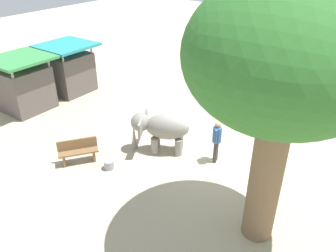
{
  "coord_description": "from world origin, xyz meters",
  "views": [
    {
      "loc": [
        -9.49,
        -4.8,
        7.07
      ],
      "look_at": [
        -0.42,
        1.73,
        0.8
      ],
      "focal_mm": 35.7,
      "sensor_mm": 36.0,
      "label": 1
    }
  ],
  "objects_px": {
    "shade_tree_main": "(287,58)",
    "market_stall_teal": "(70,71)",
    "market_stall_green": "(25,86)",
    "wooden_bench": "(78,150)",
    "person_handler": "(217,139)",
    "picnic_table_near": "(237,103)",
    "feed_bucket": "(109,165)",
    "elephant": "(161,128)"
  },
  "relations": [
    {
      "from": "shade_tree_main",
      "to": "picnic_table_near",
      "type": "relative_size",
      "value": 3.59
    },
    {
      "from": "shade_tree_main",
      "to": "market_stall_green",
      "type": "bearing_deg",
      "value": 85.45
    },
    {
      "from": "market_stall_green",
      "to": "feed_bucket",
      "type": "bearing_deg",
      "value": -100.7
    },
    {
      "from": "market_stall_green",
      "to": "market_stall_teal",
      "type": "bearing_deg",
      "value": 0.0
    },
    {
      "from": "shade_tree_main",
      "to": "picnic_table_near",
      "type": "xyz_separation_m",
      "value": [
        6.09,
        3.55,
        -4.36
      ]
    },
    {
      "from": "wooden_bench",
      "to": "feed_bucket",
      "type": "bearing_deg",
      "value": 141.59
    },
    {
      "from": "person_handler",
      "to": "picnic_table_near",
      "type": "bearing_deg",
      "value": -90.12
    },
    {
      "from": "picnic_table_near",
      "to": "market_stall_teal",
      "type": "xyz_separation_m",
      "value": [
        -2.55,
        8.27,
        0.55
      ]
    },
    {
      "from": "elephant",
      "to": "picnic_table_near",
      "type": "xyz_separation_m",
      "value": [
        4.36,
        -1.02,
        -0.4
      ]
    },
    {
      "from": "elephant",
      "to": "feed_bucket",
      "type": "xyz_separation_m",
      "value": [
        -2.01,
        0.79,
        -0.82
      ]
    },
    {
      "from": "person_handler",
      "to": "wooden_bench",
      "type": "distance_m",
      "value": 4.96
    },
    {
      "from": "elephant",
      "to": "feed_bucket",
      "type": "bearing_deg",
      "value": 39.99
    },
    {
      "from": "wooden_bench",
      "to": "market_stall_green",
      "type": "distance_m",
      "value": 5.53
    },
    {
      "from": "market_stall_teal",
      "to": "feed_bucket",
      "type": "bearing_deg",
      "value": -120.61
    },
    {
      "from": "person_handler",
      "to": "market_stall_teal",
      "type": "xyz_separation_m",
      "value": [
        1.23,
        9.26,
        0.19
      ]
    },
    {
      "from": "elephant",
      "to": "person_handler",
      "type": "distance_m",
      "value": 2.09
    },
    {
      "from": "feed_bucket",
      "to": "wooden_bench",
      "type": "bearing_deg",
      "value": 105.07
    },
    {
      "from": "market_stall_teal",
      "to": "picnic_table_near",
      "type": "bearing_deg",
      "value": -72.87
    },
    {
      "from": "person_handler",
      "to": "picnic_table_near",
      "type": "distance_m",
      "value": 3.92
    },
    {
      "from": "shade_tree_main",
      "to": "market_stall_green",
      "type": "xyz_separation_m",
      "value": [
        0.94,
        11.82,
        -3.81
      ]
    },
    {
      "from": "market_stall_green",
      "to": "market_stall_teal",
      "type": "relative_size",
      "value": 1.0
    },
    {
      "from": "market_stall_green",
      "to": "wooden_bench",
      "type": "bearing_deg",
      "value": -106.28
    },
    {
      "from": "person_handler",
      "to": "wooden_bench",
      "type": "height_order",
      "value": "person_handler"
    },
    {
      "from": "picnic_table_near",
      "to": "market_stall_teal",
      "type": "distance_m",
      "value": 8.68
    },
    {
      "from": "wooden_bench",
      "to": "market_stall_teal",
      "type": "height_order",
      "value": "market_stall_teal"
    },
    {
      "from": "wooden_bench",
      "to": "market_stall_teal",
      "type": "xyz_separation_m",
      "value": [
        4.14,
        5.27,
        0.67
      ]
    },
    {
      "from": "person_handler",
      "to": "shade_tree_main",
      "type": "height_order",
      "value": "shade_tree_main"
    },
    {
      "from": "wooden_bench",
      "to": "market_stall_teal",
      "type": "distance_m",
      "value": 6.74
    },
    {
      "from": "wooden_bench",
      "to": "feed_bucket",
      "type": "distance_m",
      "value": 1.27
    },
    {
      "from": "shade_tree_main",
      "to": "elephant",
      "type": "bearing_deg",
      "value": 69.28
    },
    {
      "from": "elephant",
      "to": "market_stall_teal",
      "type": "distance_m",
      "value": 7.47
    },
    {
      "from": "shade_tree_main",
      "to": "market_stall_teal",
      "type": "relative_size",
      "value": 2.67
    },
    {
      "from": "wooden_bench",
      "to": "market_stall_green",
      "type": "relative_size",
      "value": 0.54
    },
    {
      "from": "picnic_table_near",
      "to": "market_stall_green",
      "type": "bearing_deg",
      "value": 139.21
    },
    {
      "from": "market_stall_green",
      "to": "market_stall_teal",
      "type": "height_order",
      "value": "same"
    },
    {
      "from": "market_stall_teal",
      "to": "feed_bucket",
      "type": "distance_m",
      "value": 7.57
    },
    {
      "from": "shade_tree_main",
      "to": "market_stall_green",
      "type": "height_order",
      "value": "shade_tree_main"
    },
    {
      "from": "shade_tree_main",
      "to": "market_stall_teal",
      "type": "xyz_separation_m",
      "value": [
        3.54,
        11.82,
        -3.81
      ]
    },
    {
      "from": "person_handler",
      "to": "market_stall_teal",
      "type": "relative_size",
      "value": 0.64
    },
    {
      "from": "elephant",
      "to": "shade_tree_main",
      "type": "xyz_separation_m",
      "value": [
        -1.73,
        -4.57,
        3.96
      ]
    },
    {
      "from": "elephant",
      "to": "market_stall_teal",
      "type": "bearing_deg",
      "value": -42.53
    },
    {
      "from": "person_handler",
      "to": "feed_bucket",
      "type": "relative_size",
      "value": 4.5
    }
  ]
}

